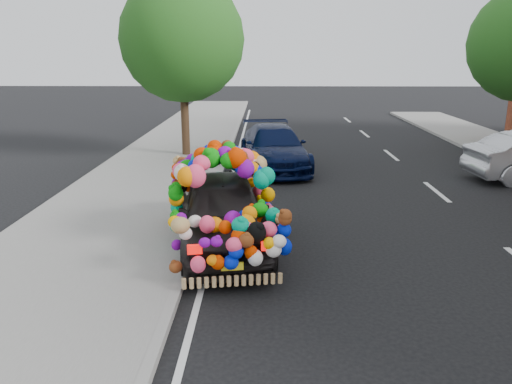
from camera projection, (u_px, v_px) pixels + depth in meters
ground at (323, 268)px, 8.58m from camera, size 100.00×100.00×0.00m
sidewalk at (75, 264)px, 8.64m from camera, size 4.00×60.00×0.12m
kerb at (187, 264)px, 8.60m from camera, size 0.15×60.00×0.13m
tree_near_sidewalk at (182, 40)px, 16.72m from camera, size 4.20×4.20×6.13m
plush_art_car at (222, 195)px, 9.30m from camera, size 2.59×4.48×2.02m
navy_sedan at (274, 147)px, 15.98m from camera, size 2.47×4.82×1.34m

